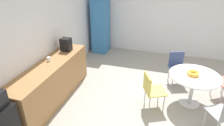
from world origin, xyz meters
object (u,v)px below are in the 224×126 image
object	(u,v)px
chair_yellow	(151,88)
mug_white	(49,59)
chair_navy	(177,64)
fruit_bowl	(193,73)
coffee_maker	(66,44)
locker_cabinet	(101,25)
round_table	(194,81)

from	to	relation	value
chair_yellow	mug_white	size ratio (longest dim) A/B	6.43
chair_navy	fruit_bowl	bearing A→B (deg)	-161.52
mug_white	coffee_maker	size ratio (longest dim) A/B	0.40
chair_yellow	fruit_bowl	bearing A→B (deg)	-63.26
locker_cabinet	coffee_maker	size ratio (longest dim) A/B	5.90
round_table	fruit_bowl	distance (m)	0.20
locker_cabinet	chair_navy	world-z (taller)	locker_cabinet
chair_navy	coffee_maker	bearing A→B (deg)	106.47
locker_cabinet	chair_yellow	bearing A→B (deg)	-142.58
fruit_bowl	coffee_maker	distance (m)	3.01
chair_yellow	mug_white	bearing A→B (deg)	93.99
chair_navy	mug_white	distance (m)	3.17
chair_navy	fruit_bowl	size ratio (longest dim) A/B	3.38
locker_cabinet	mug_white	distance (m)	2.89
round_table	chair_navy	xyz separation A→B (m)	(0.88, 0.34, -0.08)
locker_cabinet	chair_navy	size ratio (longest dim) A/B	2.28
locker_cabinet	round_table	xyz separation A→B (m)	(-2.32, -2.94, -0.35)
locker_cabinet	mug_white	world-z (taller)	locker_cabinet
locker_cabinet	chair_navy	xyz separation A→B (m)	(-1.44, -2.60, -0.42)
chair_navy	fruit_bowl	distance (m)	0.97
chair_yellow	mug_white	xyz separation A→B (m)	(-0.16, 2.27, 0.43)
round_table	coffee_maker	world-z (taller)	coffee_maker
chair_navy	mug_white	size ratio (longest dim) A/B	6.43
fruit_bowl	coffee_maker	size ratio (longest dim) A/B	0.77
chair_navy	coffee_maker	distance (m)	2.86
round_table	chair_navy	world-z (taller)	chair_navy
chair_navy	chair_yellow	size ratio (longest dim) A/B	1.00
locker_cabinet	mug_white	xyz separation A→B (m)	(-2.89, 0.19, 0.00)
chair_navy	coffee_maker	xyz separation A→B (m)	(-0.80, 2.70, 0.54)
chair_yellow	coffee_maker	distance (m)	2.31
round_table	mug_white	distance (m)	3.20
mug_white	fruit_bowl	bearing A→B (deg)	-79.60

